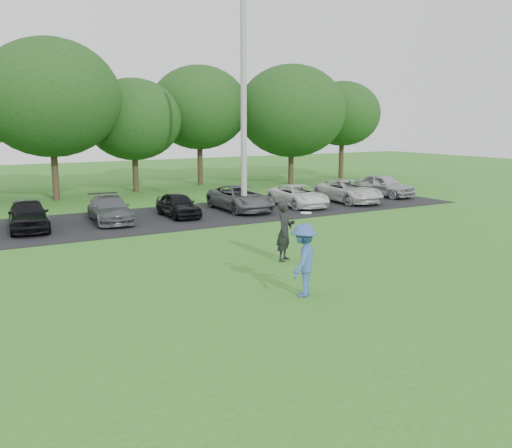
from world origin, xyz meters
The scene contains 7 objects.
ground centered at (0.00, 0.00, 0.00)m, with size 100.00×100.00×0.00m, color #317220.
parking_lot centered at (0.00, 13.00, 0.01)m, with size 32.00×6.50×0.03m, color black.
utility_pole centered at (4.57, 12.31, 5.32)m, with size 0.28×0.28×10.64m, color #9F9E99.
frisbee_player centered at (-0.42, 0.49, 0.91)m, with size 1.34×1.26×2.14m.
camera_bystander centered at (1.17, 3.75, 0.94)m, with size 0.81×0.78×1.87m.
parked_cars centered at (0.92, 12.89, 0.61)m, with size 30.37×4.78×1.25m.
tree_row centered at (1.51, 22.76, 4.91)m, with size 42.39×9.85×8.64m.
Camera 1 is at (-8.39, -10.65, 4.30)m, focal length 40.00 mm.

